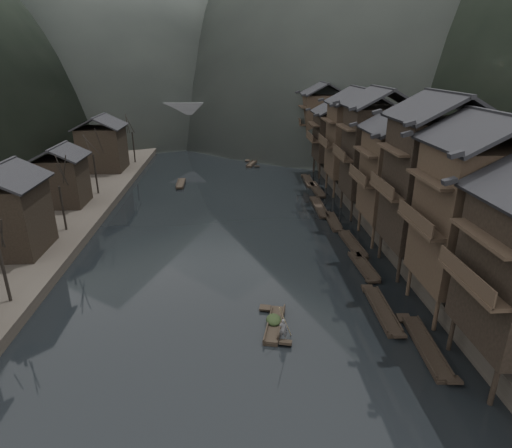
{
  "coord_description": "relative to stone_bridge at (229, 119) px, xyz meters",
  "views": [
    {
      "loc": [
        0.11,
        -28.12,
        17.92
      ],
      "look_at": [
        2.5,
        11.66,
        2.5
      ],
      "focal_mm": 30.0,
      "sensor_mm": 36.0,
      "label": 1
    }
  ],
  "objects": [
    {
      "name": "water",
      "position": [
        0.0,
        -72.0,
        -5.11
      ],
      "size": [
        300.0,
        300.0,
        0.0
      ],
      "primitive_type": "plane",
      "color": "black",
      "rests_on": "ground"
    },
    {
      "name": "right_bank",
      "position": [
        35.0,
        -32.0,
        -4.21
      ],
      "size": [
        40.0,
        200.0,
        1.8
      ],
      "primitive_type": "cube",
      "color": "#2D2823",
      "rests_on": "ground"
    },
    {
      "name": "left_bank",
      "position": [
        -35.0,
        -32.0,
        -4.51
      ],
      "size": [
        40.0,
        200.0,
        1.2
      ],
      "primitive_type": "cube",
      "color": "#2D2823",
      "rests_on": "ground"
    },
    {
      "name": "stilt_houses",
      "position": [
        17.28,
        -53.25,
        3.83
      ],
      "size": [
        9.0,
        67.6,
        15.76
      ],
      "color": "black",
      "rests_on": "ground"
    },
    {
      "name": "left_houses",
      "position": [
        -20.5,
        -51.88,
        0.55
      ],
      "size": [
        8.1,
        53.2,
        8.73
      ],
      "color": "black",
      "rests_on": "left_bank"
    },
    {
      "name": "bare_trees",
      "position": [
        -17.0,
        -53.99,
        1.54
      ],
      "size": [
        3.86,
        59.57,
        7.73
      ],
      "color": "black",
      "rests_on": "left_bank"
    },
    {
      "name": "moored_sampans",
      "position": [
        12.01,
        -56.74,
        -4.91
      ],
      "size": [
        2.92,
        48.45,
        0.47
      ],
      "color": "black",
      "rests_on": "water"
    },
    {
      "name": "midriver_boats",
      "position": [
        0.82,
        -18.48,
        -4.91
      ],
      "size": [
        13.36,
        38.95,
        0.44
      ],
      "color": "black",
      "rests_on": "water"
    },
    {
      "name": "stone_bridge",
      "position": [
        0.0,
        0.0,
        0.0
      ],
      "size": [
        40.0,
        6.0,
        9.0
      ],
      "color": "#4C4C4F",
      "rests_on": "ground"
    },
    {
      "name": "hero_sampan",
      "position": [
        3.0,
        -74.34,
        -4.91
      ],
      "size": [
        2.06,
        5.05,
        0.44
      ],
      "color": "black",
      "rests_on": "water"
    },
    {
      "name": "cargo_heap",
      "position": [
        2.95,
        -74.12,
        -4.34
      ],
      "size": [
        1.1,
        1.44,
        0.66
      ],
      "primitive_type": "ellipsoid",
      "color": "black",
      "rests_on": "hero_sampan"
    },
    {
      "name": "boatman",
      "position": [
        3.4,
        -76.04,
        -3.9
      ],
      "size": [
        0.63,
        0.49,
        1.55
      ],
      "primitive_type": "imported",
      "rotation": [
        0.0,
        0.0,
        2.92
      ],
      "color": "#575759",
      "rests_on": "hero_sampan"
    },
    {
      "name": "bamboo_pole",
      "position": [
        3.6,
        -76.04,
        -1.21
      ],
      "size": [
        1.32,
        1.87,
        3.83
      ],
      "primitive_type": "cylinder",
      "rotation": [
        0.52,
        0.0,
        -0.61
      ],
      "color": "#8C7A51",
      "rests_on": "boatman"
    }
  ]
}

